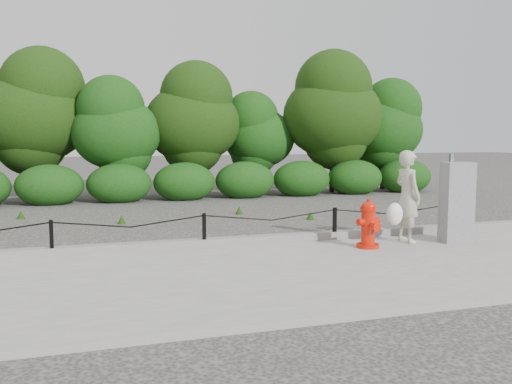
{
  "coord_description": "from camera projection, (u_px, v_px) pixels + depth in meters",
  "views": [
    {
      "loc": [
        -1.91,
        -9.17,
        2.03
      ],
      "look_at": [
        1.01,
        0.2,
        1.0
      ],
      "focal_mm": 38.0,
      "sensor_mm": 36.0,
      "label": 1
    }
  ],
  "objects": [
    {
      "name": "ground",
      "position": [
        204.0,
        252.0,
        9.48
      ],
      "size": [
        90.0,
        90.0,
        0.0
      ],
      "primitive_type": "plane",
      "color": "#2D2B28",
      "rests_on": "ground"
    },
    {
      "name": "fire_hydrant",
      "position": [
        369.0,
        225.0,
        9.39
      ],
      "size": [
        0.47,
        0.49,
        0.85
      ],
      "rotation": [
        0.0,
        0.0,
        0.19
      ],
      "color": "red",
      "rests_on": "sidewalk"
    },
    {
      "name": "treeline",
      "position": [
        170.0,
        119.0,
        17.91
      ],
      "size": [
        20.34,
        3.87,
        4.91
      ],
      "color": "black",
      "rests_on": "ground"
    },
    {
      "name": "utility_cabinet",
      "position": [
        457.0,
        202.0,
        9.87
      ],
      "size": [
        0.57,
        0.41,
        1.62
      ],
      "rotation": [
        0.0,
        0.0,
        -0.05
      ],
      "color": "gray",
      "rests_on": "sidewalk"
    },
    {
      "name": "chain_barrier",
      "position": [
        204.0,
        226.0,
        9.43
      ],
      "size": [
        10.06,
        0.06,
        0.6
      ],
      "color": "black",
      "rests_on": "sidewalk"
    },
    {
      "name": "curb",
      "position": [
        204.0,
        243.0,
        9.51
      ],
      "size": [
        14.0,
        0.22,
        0.14
      ],
      "primitive_type": "cube",
      "color": "slate",
      "rests_on": "sidewalk"
    },
    {
      "name": "sidewalk",
      "position": [
        234.0,
        278.0,
        7.58
      ],
      "size": [
        14.0,
        4.0,
        0.08
      ],
      "primitive_type": "cube",
      "color": "gray",
      "rests_on": "ground"
    },
    {
      "name": "pedestrian",
      "position": [
        407.0,
        197.0,
        9.86
      ],
      "size": [
        0.72,
        0.64,
        1.68
      ],
      "rotation": [
        0.0,
        0.0,
        1.65
      ],
      "color": "#B3AD99",
      "rests_on": "sidewalk"
    }
  ]
}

